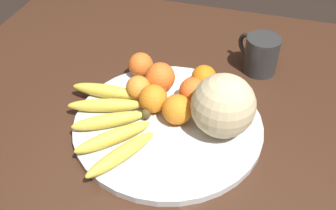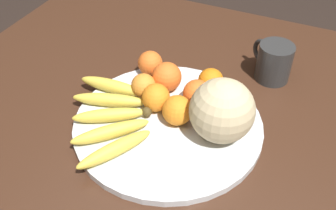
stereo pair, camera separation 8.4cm
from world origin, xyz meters
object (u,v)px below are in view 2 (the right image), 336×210
orange_front_right (167,77)px  orange_mid_center (156,97)px  kitchen_table (194,147)px  orange_back_right (177,110)px  ceramic_mug (273,62)px  orange_top_small (210,81)px  fruit_bowl (168,124)px  melon (222,111)px  orange_side_extra (150,63)px  banana_bunch (112,115)px  orange_back_left (197,93)px  orange_front_left (143,86)px

orange_front_right → orange_mid_center: size_ratio=1.10×
kitchen_table → orange_back_right: 0.16m
kitchen_table → ceramic_mug: 0.29m
orange_top_small → fruit_bowl: bearing=71.6°
melon → orange_mid_center: bearing=-6.9°
orange_mid_center → orange_side_extra: bearing=-58.4°
banana_bunch → orange_back_left: orange_back_left is taller
orange_front_right → orange_back_left: size_ratio=1.10×
orange_front_left → orange_mid_center: bearing=147.3°
banana_bunch → orange_front_right: bearing=-145.0°
orange_front_right → orange_side_extra: bearing=-31.8°
kitchen_table → orange_back_left: 0.15m
orange_back_right → orange_side_extra: size_ratio=1.08×
melon → orange_mid_center: (0.16, -0.02, -0.04)m
orange_side_extra → orange_back_right: bearing=134.2°
banana_bunch → orange_back_left: (-0.15, -0.13, 0.02)m
orange_front_right → orange_back_left: bearing=164.2°
orange_front_left → orange_back_left: size_ratio=0.90×
kitchen_table → orange_mid_center: (0.09, 0.02, 0.15)m
banana_bunch → orange_side_extra: (-0.00, -0.19, 0.01)m
melon → ceramic_mug: bearing=-100.8°
orange_side_extra → melon: bearing=149.7°
banana_bunch → orange_side_extra: size_ratio=4.43×
orange_front_right → fruit_bowl: bearing=115.7°
fruit_bowl → ceramic_mug: bearing=-121.0°
orange_front_left → orange_mid_center: size_ratio=0.90×
fruit_bowl → orange_back_left: orange_back_left is taller
orange_front_right → melon: bearing=150.2°
melon → orange_front_right: size_ratio=1.91×
orange_top_small → orange_side_extra: (0.16, -0.00, 0.00)m
orange_mid_center → orange_back_left: bearing=-147.1°
orange_back_right → orange_top_small: size_ratio=1.10×
melon → orange_back_left: bearing=-41.6°
banana_bunch → orange_side_extra: bearing=-122.3°
orange_mid_center → fruit_bowl: bearing=145.4°
orange_front_left → fruit_bowl: bearing=146.4°
orange_back_right → orange_side_extra: (0.13, -0.14, -0.00)m
orange_mid_center → orange_back_right: (-0.06, 0.02, 0.00)m
fruit_bowl → orange_top_small: 0.15m
melon → banana_bunch: (0.23, 0.06, -0.05)m
banana_bunch → fruit_bowl: bearing=169.7°
orange_front_right → orange_side_extra: orange_front_right is taller
ceramic_mug → orange_front_left: bearing=40.2°
melon → banana_bunch: 0.24m
melon → orange_front_left: (0.21, -0.05, -0.04)m
orange_top_small → ceramic_mug: ceramic_mug is taller
fruit_bowl → melon: 0.14m
melon → orange_front_left: 0.22m
orange_back_left → kitchen_table: bearing=112.5°
orange_back_right → ceramic_mug: (-0.15, -0.27, -0.00)m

